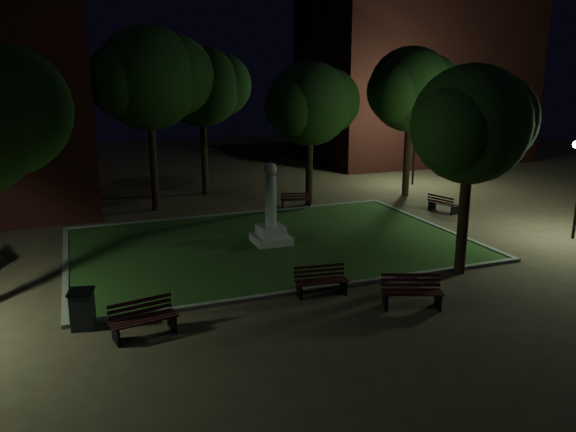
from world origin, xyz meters
name	(u,v)px	position (x,y,z in m)	size (l,w,h in m)	color
ground	(289,260)	(0.00, 0.00, 0.00)	(80.00, 80.00, 0.00)	brown
lawn	(271,244)	(0.00, 2.00, 0.04)	(15.00, 10.00, 0.08)	#2A4D1C
lawn_kerb	(271,243)	(0.00, 2.00, 0.06)	(15.40, 10.40, 0.12)	slate
monument	(271,221)	(0.00, 2.00, 0.96)	(1.40, 1.40, 3.20)	#A69E97
building_far	(413,81)	(18.00, 20.00, 6.00)	(16.00, 10.00, 12.00)	#491915
tree_north_wl	(151,78)	(-3.29, 9.53, 6.35)	(5.95, 4.86, 8.78)	black
tree_north_er	(312,104)	(4.26, 7.95, 5.12)	(5.11, 4.17, 7.22)	black
tree_ne	(412,89)	(10.13, 8.08, 5.75)	(5.50, 4.49, 8.00)	black
tree_se	(473,124)	(5.02, -3.33, 5.00)	(4.68, 3.82, 6.92)	black
tree_far_north	(204,87)	(-0.16, 12.34, 5.86)	(5.22, 4.27, 8.01)	black
lamppost_ne	(415,133)	(12.17, 10.64, 3.14)	(1.18, 0.28, 4.49)	black
bench_near_left	(321,281)	(-0.27, -3.39, 0.42)	(1.67, 0.76, 0.88)	black
bench_near_right	(412,292)	(1.78, -5.22, 0.45)	(1.83, 1.19, 0.95)	black
bench_west_near	(143,320)	(-5.69, -4.30, 0.44)	(1.77, 0.90, 0.93)	black
bench_right_side	(443,204)	(9.58, 4.07, 0.40)	(0.94, 1.63, 0.85)	black
bench_far_side	(296,201)	(3.21, 7.39, 0.39)	(1.61, 0.94, 0.84)	black
trash_bin	(82,309)	(-7.13, -3.31, 0.55)	(0.75, 0.75, 1.07)	black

